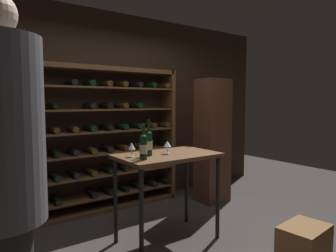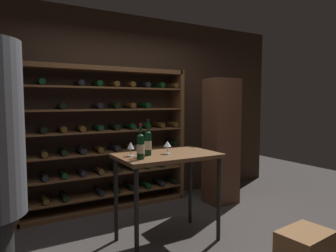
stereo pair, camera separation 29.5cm
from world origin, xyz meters
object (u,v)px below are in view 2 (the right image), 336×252
wine_rack (107,140)px  wine_bottle_red_label (140,146)px  wine_glass_stemmed_left (131,146)px  tasting_table (167,165)px  wine_crate (305,249)px  display_cabinet (221,141)px  wine_bottle_amber_reserve (148,143)px  wine_glass_stemmed_right (167,144)px

wine_rack → wine_bottle_red_label: (-0.13, -1.39, 0.10)m
wine_rack → wine_bottle_red_label: size_ratio=6.88×
wine_glass_stemmed_left → wine_bottle_red_label: bearing=-84.7°
wine_bottle_red_label → wine_glass_stemmed_left: 0.20m
tasting_table → wine_crate: size_ratio=2.20×
wine_crate → display_cabinet: 1.97m
wine_rack → wine_bottle_amber_reserve: (0.03, -1.23, 0.11)m
wine_crate → display_cabinet: (0.49, 1.76, 0.74)m
display_cabinet → wine_glass_stemmed_left: size_ratio=12.67×
wine_rack → tasting_table: wine_rack is taller
display_cabinet → wine_glass_stemmed_left: 1.79m
wine_rack → wine_glass_stemmed_right: bearing=-78.9°
wine_bottle_amber_reserve → wine_rack: bearing=91.2°
tasting_table → wine_bottle_amber_reserve: bearing=173.2°
tasting_table → wine_glass_stemmed_left: wine_glass_stemmed_left is taller
wine_crate → wine_rack: bearing=114.2°
wine_bottle_amber_reserve → wine_glass_stemmed_right: bearing=-5.2°
wine_bottle_amber_reserve → wine_glass_stemmed_right: size_ratio=2.72×
display_cabinet → wine_bottle_red_label: 1.86m
wine_bottle_red_label → wine_glass_stemmed_left: wine_bottle_red_label is taller
display_cabinet → wine_glass_stemmed_left: display_cabinet is taller
wine_glass_stemmed_right → wine_rack: bearing=101.1°
wine_glass_stemmed_right → wine_glass_stemmed_left: bearing=170.3°
wine_bottle_amber_reserve → wine_glass_stemmed_left: bearing=164.9°
wine_crate → wine_glass_stemmed_left: 1.88m
wine_bottle_red_label → wine_bottle_amber_reserve: size_ratio=0.93×
tasting_table → wine_glass_stemmed_left: (-0.39, 0.07, 0.22)m
tasting_table → wine_bottle_red_label: (-0.37, -0.13, 0.24)m
display_cabinet → wine_glass_stemmed_right: 1.46m
wine_crate → wine_bottle_red_label: size_ratio=1.41×
wine_rack → wine_glass_stemmed_left: bearing=-97.0°
wine_bottle_red_label → wine_glass_stemmed_right: size_ratio=2.51×
wine_rack → wine_bottle_amber_reserve: wine_rack is taller
display_cabinet → wine_bottle_red_label: bearing=-154.2°
wine_bottle_red_label → wine_bottle_amber_reserve: wine_bottle_amber_reserve is taller
display_cabinet → wine_bottle_red_label: size_ratio=5.34×
display_cabinet → wine_glass_stemmed_right: (-1.29, -0.67, 0.13)m
wine_rack → wine_bottle_amber_reserve: size_ratio=6.36×
wine_crate → wine_bottle_red_label: (-1.18, 0.95, 0.90)m
wine_bottle_red_label → wine_glass_stemmed_left: (-0.02, 0.20, -0.03)m
wine_rack → wine_crate: (1.05, -2.34, -0.80)m
wine_crate → wine_bottle_red_label: bearing=141.0°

